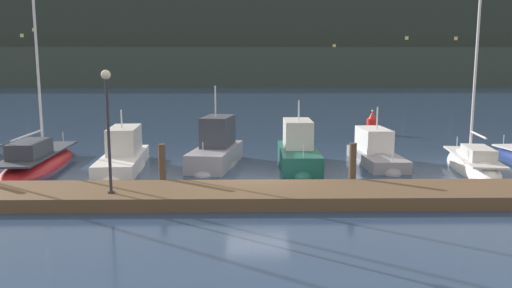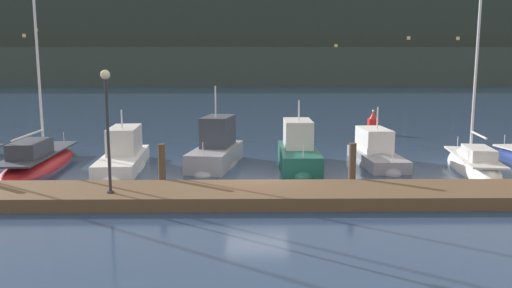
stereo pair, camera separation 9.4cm
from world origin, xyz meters
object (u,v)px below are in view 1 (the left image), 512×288
(motorboat_berth_7, at_px, (376,159))
(channel_buoy, at_px, (372,125))
(motorboat_berth_4, at_px, (123,162))
(motorboat_berth_5, at_px, (216,155))
(dock_lamppost, at_px, (107,112))
(motorboat_berth_6, at_px, (298,158))
(sailboat_berth_8, at_px, (472,167))
(sailboat_berth_3, at_px, (38,163))

(motorboat_berth_7, bearing_deg, channel_buoy, 77.01)
(motorboat_berth_4, relative_size, channel_buoy, 3.87)
(motorboat_berth_5, bearing_deg, motorboat_berth_7, 1.47)
(motorboat_berth_4, relative_size, dock_lamppost, 1.59)
(channel_buoy, xyz_separation_m, dock_lamppost, (-13.46, -18.09, 2.61))
(motorboat_berth_6, xyz_separation_m, motorboat_berth_7, (3.86, 0.51, -0.14))
(motorboat_berth_6, relative_size, motorboat_berth_7, 1.02)
(motorboat_berth_6, bearing_deg, sailboat_berth_8, -6.60)
(motorboat_berth_5, distance_m, motorboat_berth_7, 7.81)
(motorboat_berth_5, bearing_deg, channel_buoy, 47.02)
(sailboat_berth_3, height_order, motorboat_berth_4, sailboat_berth_3)
(motorboat_berth_5, bearing_deg, sailboat_berth_8, -5.93)
(sailboat_berth_3, height_order, sailboat_berth_8, sailboat_berth_3)
(sailboat_berth_8, distance_m, channel_buoy, 12.42)
(motorboat_berth_7, height_order, dock_lamppost, dock_lamppost)
(motorboat_berth_5, xyz_separation_m, channel_buoy, (10.30, 11.06, 0.14))
(motorboat_berth_5, relative_size, channel_buoy, 3.33)
(motorboat_berth_7, xyz_separation_m, channel_buoy, (2.50, 10.86, 0.37))
(sailboat_berth_8, relative_size, dock_lamppost, 2.15)
(sailboat_berth_8, bearing_deg, channel_buoy, 97.54)
(dock_lamppost, bearing_deg, motorboat_berth_6, 43.47)
(sailboat_berth_3, distance_m, channel_buoy, 21.88)
(dock_lamppost, bearing_deg, sailboat_berth_8, 21.02)
(motorboat_berth_4, height_order, channel_buoy, motorboat_berth_4)
(sailboat_berth_3, relative_size, motorboat_berth_6, 1.95)
(motorboat_berth_4, xyz_separation_m, motorboat_berth_5, (4.31, 0.63, 0.17))
(motorboat_berth_4, bearing_deg, motorboat_berth_7, 3.94)
(motorboat_berth_5, relative_size, dock_lamppost, 1.37)
(motorboat_berth_6, relative_size, sailboat_berth_8, 0.65)
(sailboat_berth_3, bearing_deg, motorboat_berth_5, 1.44)
(motorboat_berth_6, bearing_deg, motorboat_berth_7, 7.59)
(motorboat_berth_4, height_order, dock_lamppost, dock_lamppost)
(motorboat_berth_7, distance_m, dock_lamppost, 13.46)
(motorboat_berth_5, distance_m, motorboat_berth_6, 3.95)
(motorboat_berth_4, bearing_deg, dock_lamppost, -79.74)
(motorboat_berth_6, height_order, channel_buoy, motorboat_berth_6)
(sailboat_berth_8, relative_size, channel_buoy, 5.23)
(motorboat_berth_4, distance_m, motorboat_berth_6, 8.26)
(motorboat_berth_7, xyz_separation_m, sailboat_berth_8, (4.13, -1.44, -0.15))
(sailboat_berth_3, height_order, motorboat_berth_7, sailboat_berth_3)
(motorboat_berth_7, bearing_deg, motorboat_berth_5, -178.53)
(motorboat_berth_7, distance_m, sailboat_berth_8, 4.38)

